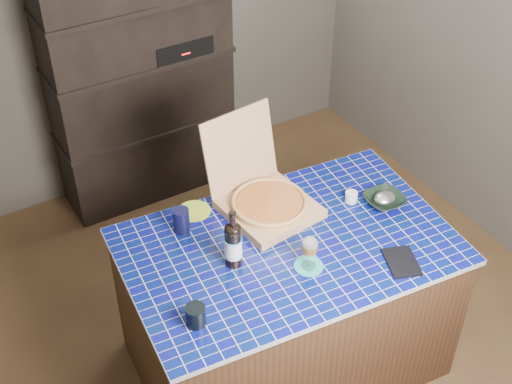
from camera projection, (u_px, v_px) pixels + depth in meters
room at (259, 151)px, 3.48m from camera, size 3.50×3.50×3.50m
shelving_unit at (141, 78)px, 4.72m from camera, size 1.20×0.41×1.80m
kitchen_island at (286, 305)px, 3.77m from camera, size 1.70×1.16×0.88m
pizza_box at (266, 200)px, 3.66m from camera, size 0.48×0.56×0.46m
mead_bottle at (233, 244)px, 3.31m from camera, size 0.09×0.09×0.32m
teal_trivet at (309, 266)px, 3.37m from camera, size 0.14×0.14×0.01m
wine_glass at (310, 247)px, 3.29m from camera, size 0.08×0.08×0.18m
tumbler at (196, 315)px, 3.07m from camera, size 0.09×0.09×0.10m
dvd_case at (402, 262)px, 3.38m from camera, size 0.20×0.24×0.02m
bowl at (384, 200)px, 3.72m from camera, size 0.21×0.21×0.05m
foil_contents at (385, 198)px, 3.71m from camera, size 0.12×0.10×0.06m
white_jar at (351, 197)px, 3.73m from camera, size 0.07×0.07×0.06m
navy_cup at (181, 220)px, 3.53m from camera, size 0.08×0.08×0.13m
green_trivet at (194, 211)px, 3.68m from camera, size 0.17×0.17×0.01m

